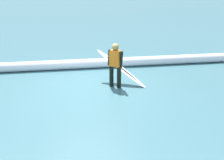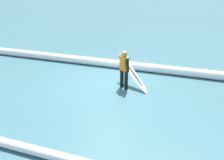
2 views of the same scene
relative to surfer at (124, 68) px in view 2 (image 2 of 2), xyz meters
name	(u,v)px [view 2 (image 2 of 2)]	position (x,y,z in m)	size (l,w,h in m)	color
ground_plane	(104,84)	(0.86, -0.08, -0.82)	(122.15, 122.15, 0.00)	#3A666F
surfer	(124,68)	(0.00, 0.00, 0.00)	(0.44, 0.50, 1.45)	black
surfboard	(133,73)	(-0.24, -0.33, -0.29)	(1.66, 1.34, 1.08)	white
wave_crest_foreground	(129,66)	(0.45, -2.10, -0.63)	(0.37, 0.37, 16.16)	white
wave_crest_midground	(48,154)	(0.32, 4.47, -0.70)	(0.23, 0.23, 22.76)	white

